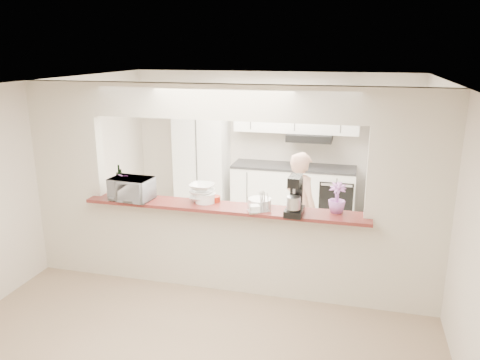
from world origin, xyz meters
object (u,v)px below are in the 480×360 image
(toaster_oven, at_px, (132,189))
(person, at_px, (300,209))
(refrigerator, at_px, (391,178))
(stand_mixer, at_px, (295,197))

(toaster_oven, xyz_separation_m, person, (1.94, 1.07, -0.45))
(refrigerator, height_order, person, refrigerator)
(refrigerator, bearing_deg, stand_mixer, -113.30)
(refrigerator, distance_m, toaster_oven, 4.24)
(refrigerator, distance_m, stand_mixer, 3.06)
(person, bearing_deg, stand_mixer, 134.48)
(refrigerator, relative_size, stand_mixer, 3.77)
(refrigerator, relative_size, toaster_oven, 3.41)
(toaster_oven, bearing_deg, person, 33.52)
(refrigerator, height_order, toaster_oven, refrigerator)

